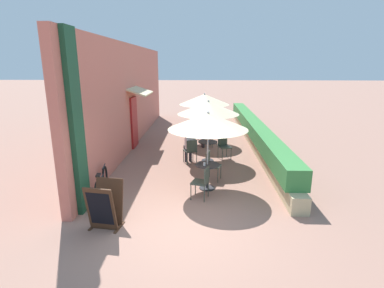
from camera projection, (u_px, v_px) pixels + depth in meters
ground_plane at (181, 224)px, 6.61m from camera, size 120.00×120.00×0.00m
cafe_facade_wall at (132, 96)px, 12.83m from camera, size 0.98×14.10×4.20m
planter_hedge at (254, 132)px, 13.10m from camera, size 0.60×13.10×1.01m
patio_table_near at (207, 172)px, 8.37m from camera, size 0.69×0.69×0.72m
patio_umbrella_near at (208, 121)px, 7.99m from camera, size 2.16×2.16×2.21m
cafe_chair_near_left at (211, 163)px, 9.01m from camera, size 0.50×0.50×0.87m
cafe_chair_near_right at (203, 180)px, 7.71m from camera, size 0.50×0.50×0.87m
coffee_cup_near at (204, 164)px, 8.20m from camera, size 0.07×0.07×0.09m
patio_table_mid at (208, 148)px, 10.80m from camera, size 0.69×0.69×0.72m
patio_umbrella_mid at (208, 108)px, 10.42m from camera, size 2.16×2.16×2.21m
cafe_chair_mid_left at (224, 145)px, 11.09m from camera, size 0.52×0.52×0.87m
cafe_chair_mid_right at (191, 149)px, 10.49m from camera, size 0.52×0.52×0.87m
seated_patron_mid_right at (190, 144)px, 10.54m from camera, size 0.45×0.49×1.25m
coffee_cup_mid at (208, 141)px, 10.66m from camera, size 0.07×0.07×0.09m
patio_table_far at (204, 132)px, 13.27m from camera, size 0.69×0.69×0.72m
patio_umbrella_far at (204, 99)px, 12.89m from camera, size 2.16×2.16×2.21m
cafe_chair_far_left at (199, 128)px, 13.90m from camera, size 0.47×0.47×0.87m
cafe_chair_far_right at (209, 135)px, 12.62m from camera, size 0.47×0.47×0.87m
seated_patron_far_right at (206, 131)px, 12.56m from camera, size 0.45×0.39×1.25m
coffee_cup_far at (202, 126)px, 13.23m from camera, size 0.07×0.07×0.09m
bicycle_leaning at (101, 184)px, 7.93m from camera, size 0.32×1.73×0.73m
menu_board at (105, 205)px, 6.37m from camera, size 0.71×0.72×1.02m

